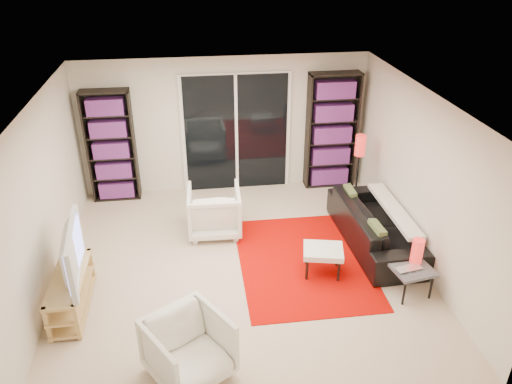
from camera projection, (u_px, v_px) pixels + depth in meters
floor at (242, 265)px, 7.11m from camera, size 5.00×5.00×0.00m
wall_back at (225, 125)px, 8.74m from camera, size 5.00×0.02×2.40m
wall_front at (272, 321)px, 4.36m from camera, size 5.00×0.02×2.40m
wall_left at (42, 203)px, 6.24m from camera, size 0.02×5.00×2.40m
wall_right at (421, 179)px, 6.85m from camera, size 0.02×5.00×2.40m
ceiling at (239, 102)px, 5.99m from camera, size 5.00×5.00×0.02m
sliding_door at (236, 133)px, 8.80m from camera, size 1.92×0.08×2.16m
bookshelf_left at (111, 147)px, 8.46m from camera, size 0.80×0.30×1.95m
bookshelf_right at (332, 131)px, 8.90m from camera, size 0.90×0.30×2.10m
tv_stand at (71, 292)px, 6.17m from camera, size 0.38×1.20×0.50m
tv at (65, 253)px, 5.90m from camera, size 0.27×1.17×0.67m
rug at (303, 261)px, 7.17m from camera, size 1.82×2.45×0.01m
sofa at (375, 225)px, 7.47m from camera, size 0.90×2.15×0.62m
armchair_back at (214, 211)px, 7.72m from camera, size 0.83×0.85×0.75m
armchair_front at (189, 349)px, 5.20m from camera, size 1.07×1.07×0.72m
ottoman at (323, 252)px, 6.78m from camera, size 0.61×0.54×0.40m
side_table at (411, 270)px, 6.41m from camera, size 0.57×0.57×0.40m
laptop at (411, 271)px, 6.30m from camera, size 0.37×0.27×0.03m
table_lamp at (417, 251)px, 6.41m from camera, size 0.15×0.15×0.34m
floor_lamp at (360, 153)px, 8.21m from camera, size 0.19×0.19×1.29m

